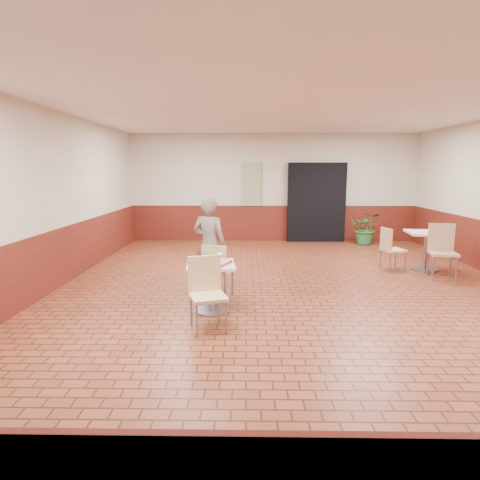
{
  "coord_description": "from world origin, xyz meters",
  "views": [
    {
      "loc": [
        -0.75,
        -6.36,
        1.99
      ],
      "look_at": [
        -0.85,
        -0.4,
        0.95
      ],
      "focal_mm": 30.0,
      "sensor_mm": 36.0,
      "label": 1
    }
  ],
  "objects_px": {
    "ring_donut": "(205,259)",
    "chair_second_front": "(442,248)",
    "chair_main_back": "(217,268)",
    "paper_cup": "(220,257)",
    "customer": "(209,245)",
    "serving_tray": "(211,263)",
    "long_john_donut": "(215,261)",
    "chair_second_left": "(390,247)",
    "main_table": "(211,279)",
    "chair_main_front": "(207,289)",
    "potted_plant": "(366,228)",
    "second_table": "(426,244)"
  },
  "relations": [
    {
      "from": "chair_second_left",
      "to": "potted_plant",
      "type": "height_order",
      "value": "potted_plant"
    },
    {
      "from": "main_table",
      "to": "serving_tray",
      "type": "height_order",
      "value": "serving_tray"
    },
    {
      "from": "main_table",
      "to": "second_table",
      "type": "height_order",
      "value": "second_table"
    },
    {
      "from": "chair_second_left",
      "to": "long_john_donut",
      "type": "bearing_deg",
      "value": 114.04
    },
    {
      "from": "serving_tray",
      "to": "long_john_donut",
      "type": "bearing_deg",
      "value": -26.22
    },
    {
      "from": "customer",
      "to": "chair_second_left",
      "type": "relative_size",
      "value": 1.83
    },
    {
      "from": "chair_main_back",
      "to": "ring_donut",
      "type": "bearing_deg",
      "value": 93.58
    },
    {
      "from": "serving_tray",
      "to": "potted_plant",
      "type": "bearing_deg",
      "value": 54.8
    },
    {
      "from": "long_john_donut",
      "to": "chair_second_left",
      "type": "height_order",
      "value": "chair_second_left"
    },
    {
      "from": "ring_donut",
      "to": "chair_second_front",
      "type": "distance_m",
      "value": 4.63
    },
    {
      "from": "chair_main_front",
      "to": "chair_second_left",
      "type": "relative_size",
      "value": 1.08
    },
    {
      "from": "main_table",
      "to": "chair_main_front",
      "type": "relative_size",
      "value": 0.76
    },
    {
      "from": "main_table",
      "to": "ring_donut",
      "type": "height_order",
      "value": "ring_donut"
    },
    {
      "from": "paper_cup",
      "to": "chair_second_left",
      "type": "bearing_deg",
      "value": 36.16
    },
    {
      "from": "paper_cup",
      "to": "chair_second_front",
      "type": "xyz_separation_m",
      "value": [
        4.02,
        1.83,
        -0.22
      ]
    },
    {
      "from": "customer",
      "to": "chair_second_front",
      "type": "distance_m",
      "value": 4.37
    },
    {
      "from": "chair_main_back",
      "to": "serving_tray",
      "type": "xyz_separation_m",
      "value": [
        -0.04,
        -0.61,
        0.23
      ]
    },
    {
      "from": "main_table",
      "to": "chair_main_front",
      "type": "height_order",
      "value": "chair_main_front"
    },
    {
      "from": "potted_plant",
      "to": "customer",
      "type": "bearing_deg",
      "value": -131.78
    },
    {
      "from": "chair_main_back",
      "to": "customer",
      "type": "distance_m",
      "value": 0.5
    },
    {
      "from": "chair_main_back",
      "to": "paper_cup",
      "type": "xyz_separation_m",
      "value": [
        0.09,
        -0.51,
        0.3
      ]
    },
    {
      "from": "ring_donut",
      "to": "potted_plant",
      "type": "relative_size",
      "value": 0.13
    },
    {
      "from": "main_table",
      "to": "potted_plant",
      "type": "xyz_separation_m",
      "value": [
        3.74,
        5.3,
        -0.03
      ]
    },
    {
      "from": "main_table",
      "to": "chair_main_front",
      "type": "distance_m",
      "value": 0.61
    },
    {
      "from": "ring_donut",
      "to": "chair_second_front",
      "type": "bearing_deg",
      "value": 23.58
    },
    {
      "from": "chair_main_front",
      "to": "chair_second_front",
      "type": "bearing_deg",
      "value": 12.86
    },
    {
      "from": "main_table",
      "to": "ring_donut",
      "type": "bearing_deg",
      "value": 140.47
    },
    {
      "from": "paper_cup",
      "to": "potted_plant",
      "type": "xyz_separation_m",
      "value": [
        3.61,
        5.2,
        -0.34
      ]
    },
    {
      "from": "long_john_donut",
      "to": "second_table",
      "type": "bearing_deg",
      "value": 31.95
    },
    {
      "from": "main_table",
      "to": "long_john_donut",
      "type": "bearing_deg",
      "value": -26.22
    },
    {
      "from": "customer",
      "to": "chair_main_back",
      "type": "bearing_deg",
      "value": 129.34
    },
    {
      "from": "chair_main_back",
      "to": "chair_second_left",
      "type": "bearing_deg",
      "value": -133.75
    },
    {
      "from": "customer",
      "to": "serving_tray",
      "type": "distance_m",
      "value": 1.0
    },
    {
      "from": "customer",
      "to": "serving_tray",
      "type": "relative_size",
      "value": 3.18
    },
    {
      "from": "customer",
      "to": "ring_donut",
      "type": "bearing_deg",
      "value": 109.39
    },
    {
      "from": "serving_tray",
      "to": "long_john_donut",
      "type": "relative_size",
      "value": 3.54
    },
    {
      "from": "customer",
      "to": "chair_main_front",
      "type": "bearing_deg",
      "value": 112.16
    },
    {
      "from": "chair_main_front",
      "to": "serving_tray",
      "type": "xyz_separation_m",
      "value": [
        0.0,
        0.6,
        0.2
      ]
    },
    {
      "from": "ring_donut",
      "to": "chair_main_back",
      "type": "bearing_deg",
      "value": 76.49
    },
    {
      "from": "customer",
      "to": "chair_second_front",
      "type": "height_order",
      "value": "customer"
    },
    {
      "from": "potted_plant",
      "to": "chair_second_front",
      "type": "bearing_deg",
      "value": -83.04
    },
    {
      "from": "main_table",
      "to": "chair_second_left",
      "type": "height_order",
      "value": "chair_second_left"
    },
    {
      "from": "paper_cup",
      "to": "second_table",
      "type": "bearing_deg",
      "value": 31.02
    },
    {
      "from": "chair_main_back",
      "to": "potted_plant",
      "type": "relative_size",
      "value": 0.98
    },
    {
      "from": "chair_main_back",
      "to": "chair_second_left",
      "type": "distance_m",
      "value": 3.84
    },
    {
      "from": "chair_second_front",
      "to": "potted_plant",
      "type": "relative_size",
      "value": 1.13
    },
    {
      "from": "chair_second_front",
      "to": "chair_main_back",
      "type": "bearing_deg",
      "value": -151.02
    },
    {
      "from": "second_table",
      "to": "potted_plant",
      "type": "relative_size",
      "value": 0.88
    },
    {
      "from": "serving_tray",
      "to": "paper_cup",
      "type": "relative_size",
      "value": 5.08
    },
    {
      "from": "main_table",
      "to": "paper_cup",
      "type": "xyz_separation_m",
      "value": [
        0.13,
        0.1,
        0.31
      ]
    }
  ]
}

